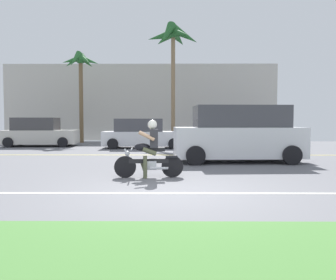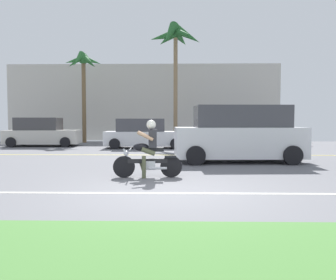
{
  "view_description": "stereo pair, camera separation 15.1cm",
  "coord_description": "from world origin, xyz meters",
  "px_view_note": "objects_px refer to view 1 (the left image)",
  "views": [
    {
      "loc": [
        -0.07,
        -6.93,
        1.43
      ],
      "look_at": [
        -0.16,
        4.16,
        0.84
      ],
      "focal_mm": 37.34,
      "sensor_mm": 36.0,
      "label": 1
    },
    {
      "loc": [
        0.08,
        -6.93,
        1.43
      ],
      "look_at": [
        -0.16,
        4.16,
        0.84
      ],
      "focal_mm": 37.34,
      "sensor_mm": 36.0,
      "label": 2
    }
  ],
  "objects_px": {
    "suv_nearby": "(238,135)",
    "parked_car_0": "(39,133)",
    "palm_tree_0": "(80,67)",
    "parked_car_2": "(244,134)",
    "palm_tree_1": "(173,41)",
    "motorcyclist": "(149,153)",
    "parked_car_1": "(142,134)"
  },
  "relations": [
    {
      "from": "parked_car_0",
      "to": "palm_tree_1",
      "type": "xyz_separation_m",
      "value": [
        7.69,
        2.72,
        5.81
      ]
    },
    {
      "from": "suv_nearby",
      "to": "parked_car_1",
      "type": "xyz_separation_m",
      "value": [
        -3.92,
        6.35,
        -0.23
      ]
    },
    {
      "from": "parked_car_0",
      "to": "parked_car_1",
      "type": "bearing_deg",
      "value": -11.83
    },
    {
      "from": "parked_car_1",
      "to": "palm_tree_0",
      "type": "height_order",
      "value": "palm_tree_0"
    },
    {
      "from": "palm_tree_0",
      "to": "parked_car_1",
      "type": "bearing_deg",
      "value": -46.04
    },
    {
      "from": "suv_nearby",
      "to": "parked_car_0",
      "type": "distance_m",
      "value": 12.53
    },
    {
      "from": "motorcyclist",
      "to": "palm_tree_0",
      "type": "xyz_separation_m",
      "value": [
        -5.45,
        14.49,
        4.41
      ]
    },
    {
      "from": "parked_car_0",
      "to": "palm_tree_1",
      "type": "height_order",
      "value": "palm_tree_1"
    },
    {
      "from": "parked_car_0",
      "to": "parked_car_1",
      "type": "distance_m",
      "value": 6.16
    },
    {
      "from": "palm_tree_0",
      "to": "suv_nearby",
      "type": "bearing_deg",
      "value": -52.63
    },
    {
      "from": "motorcyclist",
      "to": "parked_car_1",
      "type": "distance_m",
      "value": 9.9
    },
    {
      "from": "parked_car_0",
      "to": "suv_nearby",
      "type": "bearing_deg",
      "value": -37.42
    },
    {
      "from": "parked_car_0",
      "to": "palm_tree_0",
      "type": "bearing_deg",
      "value": 65.27
    },
    {
      "from": "motorcyclist",
      "to": "parked_car_1",
      "type": "height_order",
      "value": "parked_car_1"
    },
    {
      "from": "suv_nearby",
      "to": "parked_car_1",
      "type": "height_order",
      "value": "suv_nearby"
    },
    {
      "from": "suv_nearby",
      "to": "parked_car_2",
      "type": "bearing_deg",
      "value": 76.7
    },
    {
      "from": "motorcyclist",
      "to": "parked_car_2",
      "type": "distance_m",
      "value": 12.4
    },
    {
      "from": "motorcyclist",
      "to": "parked_car_1",
      "type": "relative_size",
      "value": 0.4
    },
    {
      "from": "suv_nearby",
      "to": "parked_car_0",
      "type": "relative_size",
      "value": 1.11
    },
    {
      "from": "suv_nearby",
      "to": "parked_car_1",
      "type": "distance_m",
      "value": 7.46
    },
    {
      "from": "parked_car_1",
      "to": "palm_tree_1",
      "type": "xyz_separation_m",
      "value": [
        1.66,
        3.98,
        5.84
      ]
    },
    {
      "from": "motorcyclist",
      "to": "palm_tree_1",
      "type": "xyz_separation_m",
      "value": [
        0.68,
        13.83,
        5.95
      ]
    },
    {
      "from": "suv_nearby",
      "to": "palm_tree_0",
      "type": "height_order",
      "value": "palm_tree_0"
    },
    {
      "from": "motorcyclist",
      "to": "palm_tree_0",
      "type": "relative_size",
      "value": 0.29
    },
    {
      "from": "parked_car_0",
      "to": "palm_tree_0",
      "type": "height_order",
      "value": "palm_tree_0"
    },
    {
      "from": "motorcyclist",
      "to": "palm_tree_0",
      "type": "distance_m",
      "value": 16.1
    },
    {
      "from": "parked_car_2",
      "to": "palm_tree_1",
      "type": "bearing_deg",
      "value": 149.87
    },
    {
      "from": "parked_car_0",
      "to": "palm_tree_1",
      "type": "bearing_deg",
      "value": 19.48
    },
    {
      "from": "motorcyclist",
      "to": "palm_tree_1",
      "type": "distance_m",
      "value": 15.07
    },
    {
      "from": "palm_tree_0",
      "to": "parked_car_2",
      "type": "bearing_deg",
      "value": -16.59
    },
    {
      "from": "parked_car_0",
      "to": "palm_tree_1",
      "type": "distance_m",
      "value": 10.01
    },
    {
      "from": "motorcyclist",
      "to": "palm_tree_0",
      "type": "bearing_deg",
      "value": 110.62
    }
  ]
}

